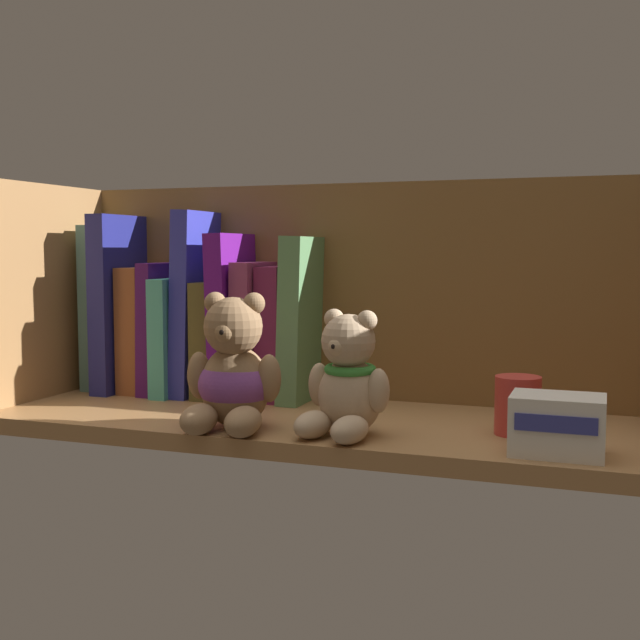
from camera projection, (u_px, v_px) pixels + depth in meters
shelf_board at (329, 427)px, 93.64cm from camera, size 79.59×26.11×2.00cm
shelf_back_panel at (363, 299)px, 105.20cm from camera, size 81.99×1.20×30.30cm
shelf_side_panel_left at (40, 299)px, 106.10cm from camera, size 1.60×28.51×30.30cm
book_0 at (108, 307)px, 114.09cm from camera, size 3.04×9.96×23.02cm
book_1 at (127, 303)px, 112.96cm from camera, size 2.70×14.90×24.39cm
book_2 at (148, 329)px, 112.15cm from camera, size 3.36×11.44×17.21cm
book_3 at (166, 327)px, 111.12cm from camera, size 2.37×12.63×17.90cm
book_4 at (183, 335)px, 110.36cm from camera, size 2.45×14.37×15.81cm
book_5 at (200, 303)px, 109.04cm from camera, size 3.39×12.37×24.87cm
book_6 at (219, 338)px, 108.47cm from camera, size 2.71×12.31×15.38cm
book_7 at (238, 315)px, 107.21cm from camera, size 3.13×14.19×21.78cm
book_8 at (258, 330)px, 106.41cm from camera, size 2.80×12.49×18.07cm
book_9 at (280, 333)px, 105.37cm from camera, size 3.17×9.66×17.49cm
book_10 at (303, 319)px, 104.09cm from camera, size 3.53×11.24×21.42cm
teddy_bear_larger at (233, 375)px, 87.90cm from camera, size 11.03×11.60×15.01cm
teddy_bear_smaller at (347, 382)px, 84.53cm from camera, size 10.09×10.42×13.36cm
pillar_candle at (518, 405)px, 85.10cm from camera, size 4.88×4.88×6.25cm
small_product_box at (557, 425)px, 76.70cm from camera, size 8.76×6.28×5.76cm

